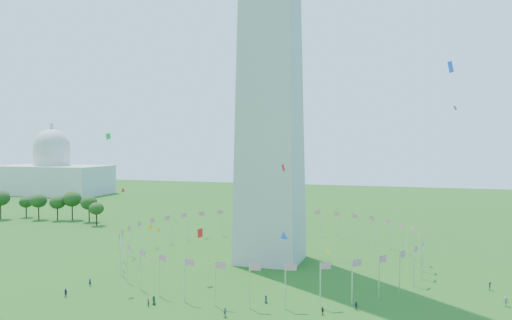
{
  "coord_description": "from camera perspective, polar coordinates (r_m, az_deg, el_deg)",
  "views": [
    {
      "loc": [
        37.0,
        -80.84,
        32.47
      ],
      "look_at": [
        0.58,
        35.0,
        28.23
      ],
      "focal_mm": 35.0,
      "sensor_mm": 36.0,
      "label": 1
    }
  ],
  "objects": [
    {
      "name": "capitol_building",
      "position": [
        339.43,
        -22.3,
        0.25
      ],
      "size": [
        70.0,
        35.0,
        46.0
      ],
      "primitive_type": null,
      "color": "beige",
      "rests_on": "ground"
    },
    {
      "name": "kites_aloft",
      "position": [
        112.94,
        0.7,
        -5.57
      ],
      "size": [
        119.44,
        68.88,
        39.14
      ],
      "color": "blue",
      "rests_on": "ground"
    },
    {
      "name": "tree_line_west",
      "position": [
        225.9,
        -22.47,
        -5.03
      ],
      "size": [
        55.12,
        15.45,
        12.06
      ],
      "color": "#29551C",
      "rests_on": "ground"
    },
    {
      "name": "flag_ring",
      "position": [
        138.82,
        1.65,
        -9.63
      ],
      "size": [
        80.24,
        80.24,
        9.0
      ],
      "color": "silver",
      "rests_on": "ground"
    }
  ]
}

